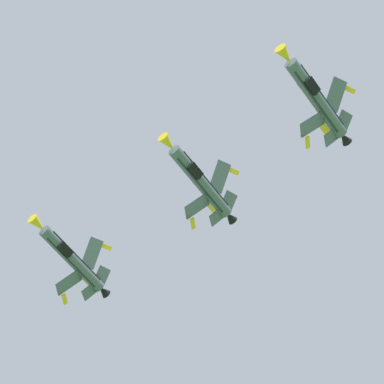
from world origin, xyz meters
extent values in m
cylinder|color=#4C5666|center=(-2.74, 46.36, 103.37)|extent=(4.16, 12.09, 1.70)
cube|color=#232833|center=(-2.43, 46.29, 103.03)|extent=(3.40, 10.14, 1.28)
cone|color=yellow|center=(-4.23, 39.36, 103.37)|extent=(2.03, 2.67, 1.56)
cone|color=black|center=(-1.34, 52.96, 103.37)|extent=(1.66, 1.85, 1.36)
ellipsoid|color=#192333|center=(-3.71, 43.87, 103.84)|extent=(2.19, 3.45, 1.55)
cube|color=black|center=(-2.65, 44.13, 102.78)|extent=(1.80, 2.44, 1.36)
cube|color=#4C5666|center=(-0.45, 47.63, 105.08)|extent=(3.68, 3.52, 3.00)
cube|color=yellow|center=(1.28, 48.40, 106.51)|extent=(1.47, 1.59, 0.56)
cube|color=#4C5666|center=(-4.20, 48.42, 101.53)|extent=(3.61, 2.71, 3.00)
cube|color=yellow|center=(-5.47, 49.84, 100.11)|extent=(0.99, 1.69, 0.56)
cube|color=#4C5666|center=(-0.59, 51.11, 104.41)|extent=(2.38, 2.37, 1.61)
cube|color=#4C5666|center=(-2.77, 51.58, 102.33)|extent=(1.99, 1.97, 1.61)
cube|color=yellow|center=(-2.95, 51.31, 104.70)|extent=(2.41, 2.94, 2.04)
cylinder|color=#4C5666|center=(-20.60, 52.00, 103.65)|extent=(4.16, 12.09, 1.70)
cube|color=#232833|center=(-20.27, 51.94, 103.32)|extent=(3.37, 10.13, 1.31)
cone|color=yellow|center=(-22.08, 45.01, 103.65)|extent=(2.03, 2.67, 1.56)
cone|color=black|center=(-19.19, 58.61, 103.65)|extent=(1.66, 1.85, 1.36)
ellipsoid|color=#192333|center=(-21.59, 49.52, 104.10)|extent=(2.19, 3.45, 1.56)
cube|color=black|center=(-20.49, 49.77, 103.08)|extent=(1.80, 2.44, 1.37)
cube|color=#4C5666|center=(-18.38, 53.29, 105.45)|extent=(3.60, 3.45, 3.12)
cube|color=yellow|center=(-16.71, 54.07, 106.94)|extent=(1.46, 1.59, 0.57)
cube|color=#4C5666|center=(-21.98, 54.05, 101.74)|extent=(3.50, 2.68, 3.12)
cube|color=yellow|center=(-23.19, 55.45, 100.25)|extent=(0.98, 1.69, 0.57)
cube|color=#4C5666|center=(-18.49, 56.77, 104.74)|extent=(2.33, 2.34, 1.67)
cube|color=#4C5666|center=(-20.59, 57.22, 102.57)|extent=(1.93, 1.96, 1.67)
cube|color=yellow|center=(-20.86, 56.97, 104.93)|extent=(2.48, 2.96, 1.97)
cylinder|color=#4C5666|center=(-41.27, 55.88, 102.56)|extent=(4.16, 12.09, 1.70)
cube|color=#232833|center=(-40.94, 55.80, 102.24)|extent=(3.35, 10.13, 1.32)
cone|color=yellow|center=(-42.75, 48.88, 102.56)|extent=(2.03, 2.67, 1.56)
cone|color=black|center=(-39.86, 62.48, 102.56)|extent=(1.66, 1.85, 1.36)
ellipsoid|color=#192333|center=(-42.27, 53.39, 103.00)|extent=(2.19, 3.45, 1.56)
cube|color=black|center=(-41.14, 53.64, 102.01)|extent=(1.79, 2.44, 1.38)
cube|color=#4C5666|center=(-39.09, 57.17, 104.40)|extent=(3.55, 3.41, 3.18)
cube|color=yellow|center=(-37.44, 57.96, 105.92)|extent=(1.45, 1.58, 0.57)
cube|color=#4C5666|center=(-42.61, 57.92, 100.62)|extent=(3.45, 2.66, 3.18)
cube|color=yellow|center=(-43.80, 59.31, 99.10)|extent=(0.98, 1.69, 0.57)
cube|color=#4C5666|center=(-39.18, 60.65, 103.67)|extent=(2.30, 2.32, 1.70)
cube|color=#4C5666|center=(-41.24, 61.08, 101.46)|extent=(1.90, 1.96, 1.70)
cube|color=yellow|center=(-41.55, 60.84, 103.81)|extent=(2.52, 2.96, 1.94)
camera|label=1|loc=(4.05, -7.83, 1.64)|focal=86.91mm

